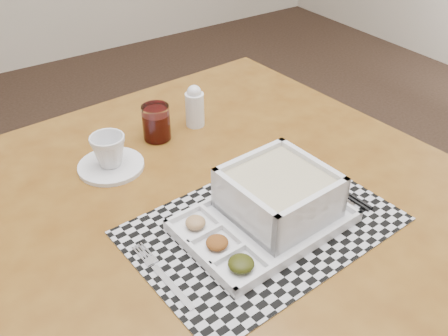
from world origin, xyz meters
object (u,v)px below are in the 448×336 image
at_px(dining_table, 216,224).
at_px(creamer_bottle, 195,106).
at_px(serving_tray, 274,202).
at_px(juice_glass, 156,124).
at_px(cup, 109,151).

relative_size(dining_table, creamer_bottle, 10.17).
height_order(serving_tray, creamer_bottle, creamer_bottle).
bearing_deg(serving_tray, juice_glass, 96.89).
xyz_separation_m(juice_glass, creamer_bottle, (0.11, 0.01, 0.01)).
xyz_separation_m(serving_tray, creamer_bottle, (0.07, 0.40, 0.01)).
bearing_deg(dining_table, serving_tray, -67.03).
bearing_deg(cup, dining_table, -64.93).
distance_m(serving_tray, juice_glass, 0.40).
distance_m(cup, juice_glass, 0.16).
distance_m(juice_glass, creamer_bottle, 0.11).
distance_m(dining_table, cup, 0.29).
height_order(juice_glass, creamer_bottle, creamer_bottle).
relative_size(juice_glass, creamer_bottle, 0.80).
relative_size(serving_tray, juice_glass, 3.73).
bearing_deg(juice_glass, dining_table, -91.08).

